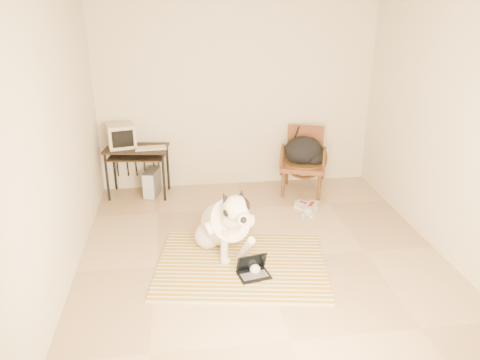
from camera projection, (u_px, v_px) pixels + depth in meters
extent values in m
plane|color=tan|center=(263.00, 259.00, 5.16)|extent=(4.50, 4.50, 0.00)
plane|color=beige|center=(237.00, 96.00, 6.73)|extent=(4.50, 0.00, 4.50)
plane|color=beige|center=(339.00, 261.00, 2.59)|extent=(4.50, 0.00, 4.50)
plane|color=beige|center=(57.00, 150.00, 4.41)|extent=(0.00, 4.50, 4.50)
plane|color=beige|center=(453.00, 134.00, 4.90)|extent=(0.00, 4.50, 4.50)
cube|color=#B87114|center=(240.00, 295.00, 4.52)|extent=(1.81, 0.56, 0.02)
cube|color=#2F6D2A|center=(241.00, 279.00, 4.78)|extent=(1.81, 0.56, 0.02)
cube|color=#5B4075|center=(242.00, 265.00, 5.03)|extent=(1.81, 0.56, 0.02)
cube|color=gold|center=(242.00, 252.00, 5.28)|extent=(1.81, 0.56, 0.02)
cube|color=beige|center=(243.00, 240.00, 5.54)|extent=(1.81, 0.56, 0.02)
sphere|color=silver|center=(208.00, 236.00, 5.33)|extent=(0.30, 0.30, 0.30)
sphere|color=silver|center=(231.00, 231.00, 5.44)|extent=(0.30, 0.30, 0.30)
ellipsoid|color=silver|center=(220.00, 232.00, 5.36)|extent=(0.37, 0.34, 0.30)
ellipsoid|color=silver|center=(226.00, 223.00, 5.13)|extent=(0.55, 0.76, 0.65)
cylinder|color=white|center=(225.00, 222.00, 5.14)|extent=(0.59, 0.68, 0.59)
sphere|color=silver|center=(232.00, 218.00, 4.92)|extent=(0.25, 0.25, 0.25)
sphere|color=silver|center=(236.00, 208.00, 4.78)|extent=(0.28, 0.28, 0.28)
ellipsoid|color=black|center=(239.00, 206.00, 4.79)|extent=(0.21, 0.24, 0.20)
cylinder|color=silver|center=(240.00, 217.00, 4.69)|extent=(0.15, 0.17, 0.12)
sphere|color=black|center=(243.00, 220.00, 4.62)|extent=(0.07, 0.07, 0.07)
cone|color=black|center=(225.00, 198.00, 4.75)|extent=(0.15, 0.15, 0.17)
cone|color=black|center=(241.00, 195.00, 4.82)|extent=(0.14, 0.16, 0.17)
torus|color=white|center=(233.00, 215.00, 4.88)|extent=(0.27, 0.19, 0.22)
cylinder|color=silver|center=(224.00, 245.00, 4.98)|extent=(0.11, 0.14, 0.42)
cylinder|color=silver|center=(245.00, 249.00, 4.96)|extent=(0.18, 0.38, 0.42)
sphere|color=silver|center=(225.00, 261.00, 5.03)|extent=(0.11, 0.11, 0.11)
sphere|color=silver|center=(255.00, 269.00, 4.86)|extent=(0.11, 0.11, 0.11)
cone|color=black|center=(211.00, 232.00, 5.63)|extent=(0.29, 0.39, 0.11)
cube|color=black|center=(254.00, 276.00, 4.80)|extent=(0.36, 0.28, 0.02)
cube|color=#4E4E50|center=(254.00, 275.00, 4.79)|extent=(0.29, 0.18, 0.00)
cube|color=black|center=(252.00, 262.00, 4.83)|extent=(0.33, 0.14, 0.21)
cube|color=black|center=(252.00, 263.00, 4.82)|extent=(0.29, 0.12, 0.18)
cube|color=black|center=(136.00, 148.00, 6.54)|extent=(0.92, 0.59, 0.03)
cube|color=black|center=(137.00, 157.00, 6.54)|extent=(0.81, 0.48, 0.02)
cylinder|color=black|center=(107.00, 178.00, 6.49)|extent=(0.03, 0.03, 0.69)
cylinder|color=black|center=(114.00, 167.00, 6.86)|extent=(0.03, 0.03, 0.69)
cylinder|color=black|center=(164.00, 178.00, 6.49)|extent=(0.03, 0.03, 0.69)
cylinder|color=black|center=(168.00, 168.00, 6.86)|extent=(0.03, 0.03, 0.69)
cube|color=#BEB195|center=(121.00, 136.00, 6.50)|extent=(0.43, 0.42, 0.33)
cube|color=black|center=(123.00, 139.00, 6.35)|extent=(0.28, 0.08, 0.23)
cube|color=#BEB195|center=(151.00, 148.00, 6.46)|extent=(0.43, 0.18, 0.03)
cube|color=#4E4E50|center=(152.00, 182.00, 6.74)|extent=(0.25, 0.42, 0.38)
cube|color=silver|center=(148.00, 188.00, 6.56)|extent=(0.16, 0.05, 0.36)
cube|color=brown|center=(303.00, 165.00, 6.75)|extent=(0.77, 0.76, 0.06)
cylinder|color=#3A220F|center=(303.00, 163.00, 6.73)|extent=(0.57, 0.57, 0.04)
cube|color=brown|center=(305.00, 141.00, 6.89)|extent=(0.51, 0.21, 0.47)
cylinder|color=#3A220F|center=(283.00, 185.00, 6.65)|extent=(0.05, 0.05, 0.38)
cylinder|color=#3A220F|center=(287.00, 172.00, 7.11)|extent=(0.05, 0.05, 0.38)
cylinder|color=#3A220F|center=(319.00, 188.00, 6.55)|extent=(0.05, 0.05, 0.38)
cylinder|color=#3A220F|center=(321.00, 175.00, 7.01)|extent=(0.05, 0.05, 0.38)
ellipsoid|color=black|center=(303.00, 151.00, 6.68)|extent=(0.55, 0.46, 0.41)
ellipsoid|color=black|center=(314.00, 157.00, 6.67)|extent=(0.35, 0.28, 0.24)
cube|color=white|center=(305.00, 209.00, 6.32)|extent=(0.27, 0.31, 0.03)
cube|color=gray|center=(305.00, 206.00, 6.31)|extent=(0.26, 0.30, 0.09)
cube|color=maroon|center=(305.00, 204.00, 6.29)|extent=(0.13, 0.15, 0.02)
cube|color=white|center=(311.00, 211.00, 6.25)|extent=(0.29, 0.35, 0.03)
cube|color=gray|center=(311.00, 208.00, 6.24)|extent=(0.28, 0.34, 0.10)
cube|color=maroon|center=(311.00, 205.00, 6.22)|extent=(0.13, 0.17, 0.02)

